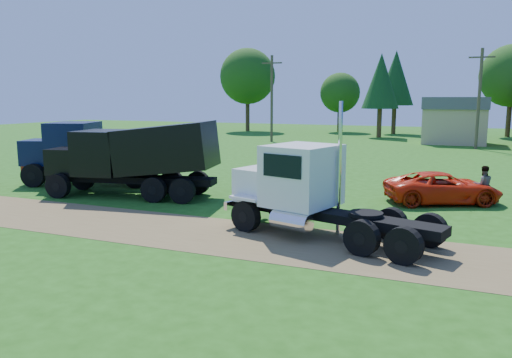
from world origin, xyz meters
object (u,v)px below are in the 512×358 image
at_px(white_semi_tractor, 303,189).
at_px(orange_pickup, 443,188).
at_px(black_dump_truck, 136,155).
at_px(navy_truck, 87,153).

distance_m(white_semi_tractor, orange_pickup, 8.38).
relative_size(white_semi_tractor, black_dump_truck, 0.91).
bearing_deg(orange_pickup, white_semi_tractor, 124.63).
bearing_deg(orange_pickup, navy_truck, 71.59).
distance_m(white_semi_tractor, navy_truck, 14.72).
xyz_separation_m(black_dump_truck, navy_truck, (-4.61, 1.93, -0.27)).
height_order(white_semi_tractor, orange_pickup, white_semi_tractor).
height_order(white_semi_tractor, black_dump_truck, white_semi_tractor).
relative_size(black_dump_truck, navy_truck, 1.08).
xyz_separation_m(black_dump_truck, orange_pickup, (13.41, 3.97, -1.28)).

